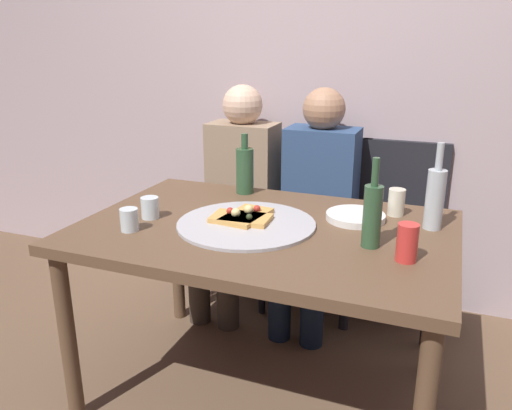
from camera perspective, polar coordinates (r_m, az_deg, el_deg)
name	(u,v)px	position (r m, az deg, el deg)	size (l,w,h in m)	color
ground_plane	(264,390)	(2.25, 0.92, -20.07)	(8.00, 8.00, 0.00)	brown
back_wall	(336,57)	(2.78, 8.94, 16.05)	(6.00, 0.10, 2.60)	#B29EA3
dining_table	(265,246)	(1.92, 1.02, -4.63)	(1.37, 0.92, 0.73)	brown
pizza_tray	(246,224)	(1.89, -1.10, -2.14)	(0.52, 0.52, 0.01)	#ADADB2
pizza_slice_last	(246,215)	(1.93, -1.07, -1.14)	(0.16, 0.23, 0.05)	tan
pizza_slice_extra	(240,218)	(1.91, -1.78, -1.41)	(0.23, 0.14, 0.05)	tan
wine_bottle	(372,214)	(1.71, 12.92, -1.00)	(0.06, 0.06, 0.30)	#2D5133
beer_bottle	(245,170)	(2.27, -1.27, 3.98)	(0.08, 0.08, 0.27)	#2D5133
water_bottle	(435,197)	(1.94, 19.44, 0.83)	(0.07, 0.07, 0.32)	#B2BCC1
tumbler_near	(129,220)	(1.89, -14.03, -1.61)	(0.07, 0.07, 0.08)	silver
tumbler_far	(150,208)	(2.00, -11.80, -0.29)	(0.07, 0.07, 0.08)	silver
wine_glass	(396,202)	(2.06, 15.47, 0.30)	(0.07, 0.07, 0.11)	beige
soda_can	(407,243)	(1.65, 16.60, -4.06)	(0.07, 0.07, 0.12)	red
plate_stack	(355,217)	(1.99, 11.09, -1.29)	(0.23, 0.23, 0.03)	white
chair_left	(248,203)	(2.86, -0.96, 0.28)	(0.44, 0.44, 0.90)	black
chair_middle	(322,212)	(2.74, 7.47, -0.74)	(0.44, 0.44, 0.90)	black
chair_right	(398,221)	(2.68, 15.62, -1.70)	(0.44, 0.44, 0.90)	black
guest_in_sweater	(237,188)	(2.69, -2.19, 1.95)	(0.36, 0.56, 1.17)	#937A60
guest_in_beanie	(316,197)	(2.56, 6.75, 0.95)	(0.36, 0.56, 1.17)	navy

